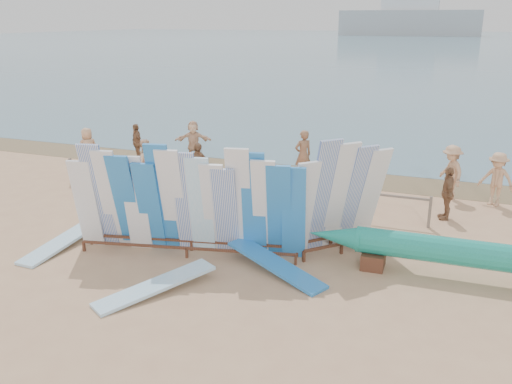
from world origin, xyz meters
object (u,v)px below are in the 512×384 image
at_px(beachgoer_8, 344,173).
at_px(beachgoer_4, 198,167).
at_px(main_surfboard_rack, 187,206).
at_px(beach_chair_right, 261,185).
at_px(stroller, 306,187).
at_px(beachgoer_2, 145,163).
at_px(beachgoer_0, 88,148).
at_px(outrigger_canoe, 460,254).
at_px(vendor_table, 279,228).
at_px(beachgoer_7, 303,155).
at_px(flat_board_b, 156,292).
at_px(beachgoer_10, 447,193).
at_px(side_surfboard_rack, 338,200).
at_px(beachgoer_11, 193,140).
at_px(beachgoer_extra_0, 497,179).
at_px(beachgoer_extra_1, 137,143).
at_px(flat_board_d, 276,272).
at_px(flat_board_a, 64,246).
at_px(beachgoer_9, 451,172).
at_px(beach_chair_left, 262,190).

height_order(beachgoer_8, beachgoer_4, beachgoer_8).
height_order(main_surfboard_rack, beachgoer_8, main_surfboard_rack).
xyz_separation_m(beach_chair_right, stroller, (1.56, -0.15, 0.16)).
bearing_deg(beachgoer_2, beachgoer_0, -66.39).
distance_m(outrigger_canoe, vendor_table, 4.39).
height_order(vendor_table, beachgoer_7, beachgoer_7).
relative_size(beachgoer_2, beachgoer_8, 0.91).
xyz_separation_m(flat_board_b, beachgoer_10, (5.54, 6.79, 0.78)).
height_order(main_surfboard_rack, beachgoer_2, main_surfboard_rack).
relative_size(side_surfboard_rack, beachgoer_11, 1.84).
xyz_separation_m(beachgoer_extra_0, beachgoer_0, (-14.44, -0.79, -0.05)).
distance_m(main_surfboard_rack, beachgoer_0, 9.34).
relative_size(beachgoer_8, beachgoer_extra_1, 1.19).
height_order(stroller, beachgoer_11, beachgoer_11).
distance_m(beachgoer_8, beachgoer_4, 4.81).
height_order(flat_board_d, beachgoer_4, beachgoer_4).
bearing_deg(beach_chair_right, outrigger_canoe, -58.74).
bearing_deg(flat_board_a, beachgoer_2, 101.72).
bearing_deg(main_surfboard_rack, vendor_table, 24.94).
relative_size(beachgoer_4, beachgoer_9, 0.93).
bearing_deg(beach_chair_left, flat_board_a, -114.16).
relative_size(beach_chair_left, beachgoer_10, 0.53).
bearing_deg(flat_board_a, beachgoer_8, 49.08).
bearing_deg(beachgoer_4, beachgoer_2, 115.26).
xyz_separation_m(flat_board_b, beachgoer_9, (5.57, 8.80, 0.87)).
distance_m(beachgoer_extra_0, beachgoer_7, 6.34).
height_order(vendor_table, beachgoer_11, beachgoer_11).
distance_m(stroller, beachgoer_8, 1.26).
relative_size(side_surfboard_rack, flat_board_a, 1.09).
distance_m(beach_chair_left, beachgoer_11, 5.61).
bearing_deg(beach_chair_right, beachgoer_11, 118.48).
relative_size(outrigger_canoe, flat_board_a, 2.52).
distance_m(beachgoer_0, beachgoer_4, 5.31).
distance_m(vendor_table, flat_board_d, 1.73).
bearing_deg(beach_chair_left, beachgoer_8, 20.02).
bearing_deg(side_surfboard_rack, flat_board_d, -166.95).
bearing_deg(side_surfboard_rack, vendor_table, 137.64).
xyz_separation_m(beach_chair_right, beachgoer_extra_1, (-6.11, 2.15, 0.50)).
xyz_separation_m(outrigger_canoe, beachgoer_2, (-10.19, 3.65, 0.21)).
xyz_separation_m(stroller, beachgoer_9, (4.27, 1.75, 0.44)).
bearing_deg(beachgoer_extra_1, main_surfboard_rack, -10.99).
xyz_separation_m(beachgoer_0, beachgoer_9, (13.11, 1.01, 0.08)).
bearing_deg(beachgoer_4, beachgoer_10, -71.74).
height_order(flat_board_a, beachgoer_0, beachgoer_0).
bearing_deg(flat_board_a, beachgoer_7, 66.05).
relative_size(main_surfboard_rack, side_surfboard_rack, 1.93).
distance_m(side_surfboard_rack, beachgoer_9, 5.90).
bearing_deg(side_surfboard_rack, outrigger_canoe, -58.69).
bearing_deg(flat_board_d, flat_board_a, 120.77).
height_order(beach_chair_left, beachgoer_11, beachgoer_11).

